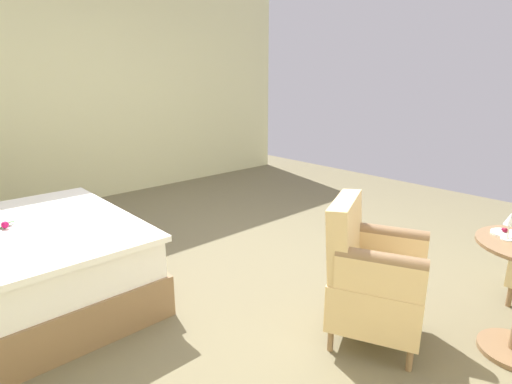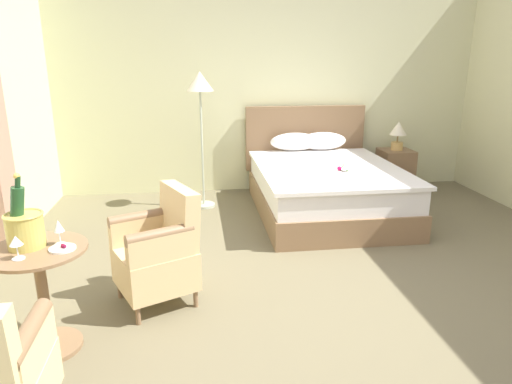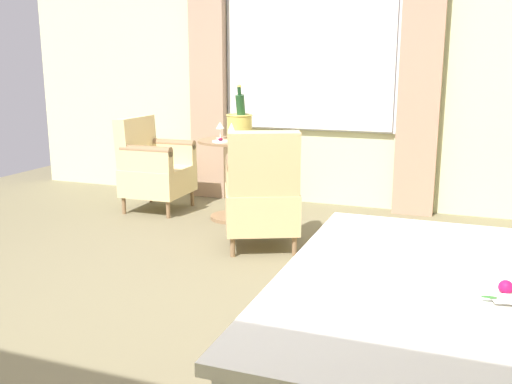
# 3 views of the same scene
# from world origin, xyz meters

# --- Properties ---
(ground_plane) EXTENTS (7.61, 7.61, 0.00)m
(ground_plane) POSITION_xyz_m (0.00, 0.00, 0.00)
(ground_plane) COLOR #6E6449
(wall_far_side) EXTENTS (0.12, 6.23, 2.98)m
(wall_far_side) POSITION_xyz_m (2.90, 0.00, 1.49)
(wall_far_side) COLOR beige
(wall_far_side) RESTS_ON ground
(wine_glass_near_edge) EXTENTS (0.07, 0.07, 0.16)m
(wine_glass_near_edge) POSITION_xyz_m (-1.88, -0.41, 0.82)
(wine_glass_near_edge) COLOR white
(wine_glass_near_edge) RESTS_ON side_table_round
(snack_plate) EXTENTS (0.16, 0.16, 0.04)m
(snack_plate) POSITION_xyz_m (-1.85, -0.48, 0.71)
(snack_plate) COLOR white
(snack_plate) RESTS_ON side_table_round
(armchair_by_window) EXTENTS (0.71, 0.69, 0.89)m
(armchair_by_window) POSITION_xyz_m (-1.33, 0.06, 0.42)
(armchair_by_window) COLOR #856445
(armchair_by_window) RESTS_ON ground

